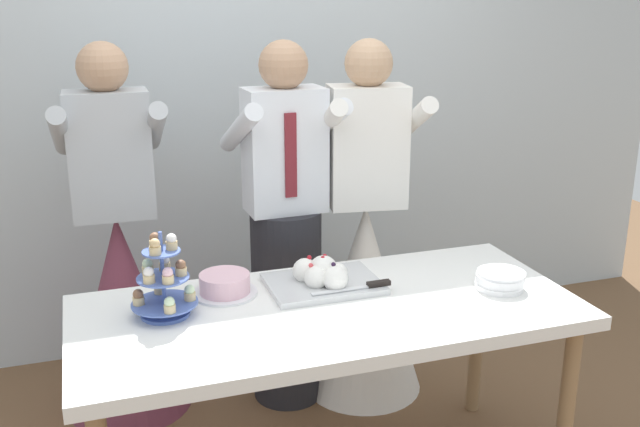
# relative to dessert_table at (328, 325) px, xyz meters

# --- Properties ---
(rear_wall) EXTENTS (5.20, 0.10, 2.90)m
(rear_wall) POSITION_rel_dessert_table_xyz_m (0.00, 1.47, 0.75)
(rear_wall) COLOR silver
(rear_wall) RESTS_ON ground_plane
(dessert_table) EXTENTS (1.80, 0.80, 0.78)m
(dessert_table) POSITION_rel_dessert_table_xyz_m (0.00, 0.00, 0.00)
(dessert_table) COLOR white
(dessert_table) RESTS_ON ground_plane
(cupcake_stand) EXTENTS (0.23, 0.23, 0.31)m
(cupcake_stand) POSITION_rel_dessert_table_xyz_m (-0.56, 0.11, 0.19)
(cupcake_stand) COLOR #4C66B2
(cupcake_stand) RESTS_ON dessert_table
(main_cake_tray) EXTENTS (0.44, 0.31, 0.13)m
(main_cake_tray) POSITION_rel_dessert_table_xyz_m (0.04, 0.17, 0.11)
(main_cake_tray) COLOR silver
(main_cake_tray) RESTS_ON dessert_table
(plate_stack) EXTENTS (0.19, 0.19, 0.07)m
(plate_stack) POSITION_rel_dessert_table_xyz_m (0.67, -0.06, 0.11)
(plate_stack) COLOR white
(plate_stack) RESTS_ON dessert_table
(round_cake) EXTENTS (0.24, 0.24, 0.08)m
(round_cake) POSITION_rel_dessert_table_xyz_m (-0.33, 0.22, 0.11)
(round_cake) COLOR white
(round_cake) RESTS_ON dessert_table
(person_groom) EXTENTS (0.47, 0.50, 1.66)m
(person_groom) POSITION_rel_dessert_table_xyz_m (0.05, 0.72, 0.05)
(person_groom) COLOR #232328
(person_groom) RESTS_ON ground_plane
(person_bride) EXTENTS (0.56, 0.56, 1.66)m
(person_bride) POSITION_rel_dessert_table_xyz_m (0.42, 0.68, -0.12)
(person_bride) COLOR white
(person_bride) RESTS_ON ground_plane
(person_guest) EXTENTS (0.56, 0.56, 1.66)m
(person_guest) POSITION_rel_dessert_table_xyz_m (-0.67, 0.87, -0.12)
(person_guest) COLOR brown
(person_guest) RESTS_ON ground_plane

